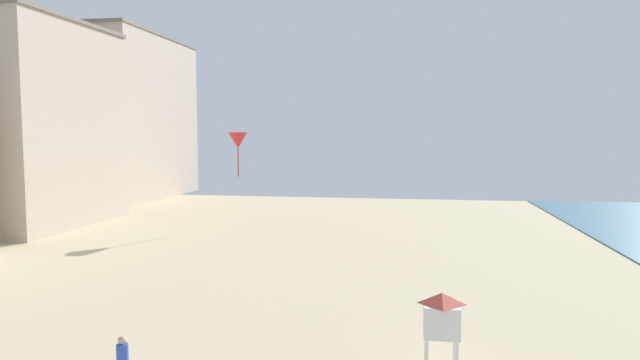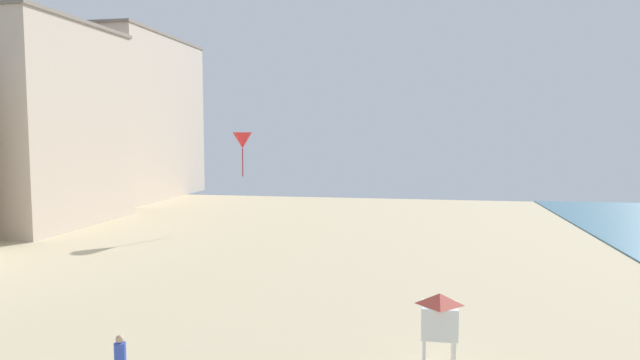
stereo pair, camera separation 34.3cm
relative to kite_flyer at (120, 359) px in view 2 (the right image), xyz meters
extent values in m
cube|color=#C6B29E|center=(-25.76, 26.01, 7.18)|extent=(16.05, 13.84, 16.20)
cube|color=#C6B29E|center=(-25.76, 45.83, 8.35)|extent=(11.90, 18.65, 18.53)
cube|color=slate|center=(-25.76, 45.83, 17.76)|extent=(12.13, 19.02, 0.30)
cylinder|color=#334CB2|center=(0.00, 0.00, 0.18)|extent=(0.34, 0.34, 0.60)
sphere|color=tan|center=(0.00, 0.00, 0.60)|extent=(0.24, 0.24, 0.24)
cylinder|color=white|center=(8.75, 2.32, -0.32)|extent=(0.10, 0.10, 1.20)
cylinder|color=white|center=(8.75, 3.22, -0.32)|extent=(0.10, 0.10, 1.20)
cylinder|color=white|center=(9.65, 3.22, -0.32)|extent=(0.10, 0.10, 1.20)
cube|color=white|center=(9.20, 2.77, 0.78)|extent=(1.10, 1.10, 1.00)
pyramid|color=#D14C3D|center=(9.20, 2.77, 1.46)|extent=(1.10, 1.10, 0.35)
cone|color=red|center=(-5.73, 28.85, 6.06)|extent=(1.60, 1.60, 1.31)
cylinder|color=maroon|center=(-5.73, 28.85, 4.24)|extent=(0.09, 0.09, 2.32)
camera|label=1|loc=(8.14, -14.21, 6.54)|focal=30.66mm
camera|label=2|loc=(8.48, -14.15, 6.54)|focal=30.66mm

